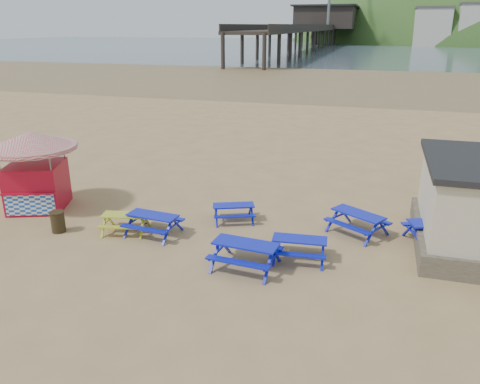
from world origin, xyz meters
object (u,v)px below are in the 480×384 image
(ice_cream_kiosk, at_px, (34,161))
(picnic_table_blue_a, at_px, (234,213))
(litter_bin, at_px, (58,222))
(picnic_table_yellow, at_px, (125,223))
(picnic_table_blue_b, at_px, (357,223))

(ice_cream_kiosk, bearing_deg, picnic_table_blue_a, -14.02)
(ice_cream_kiosk, relative_size, litter_bin, 5.93)
(picnic_table_blue_a, xyz_separation_m, litter_bin, (-5.97, -2.86, 0.07))
(picnic_table_blue_a, bearing_deg, ice_cream_kiosk, 164.65)
(picnic_table_blue_a, height_order, litter_bin, litter_bin)
(ice_cream_kiosk, height_order, litter_bin, ice_cream_kiosk)
(picnic_table_yellow, relative_size, litter_bin, 2.39)
(picnic_table_blue_b, bearing_deg, ice_cream_kiosk, -143.52)
(picnic_table_yellow, bearing_deg, picnic_table_blue_a, 18.86)
(picnic_table_blue_a, relative_size, litter_bin, 2.47)
(picnic_table_yellow, height_order, litter_bin, litter_bin)
(picnic_table_blue_b, bearing_deg, picnic_table_blue_a, -146.76)
(picnic_table_blue_b, xyz_separation_m, picnic_table_yellow, (-8.30, -2.28, -0.06))
(ice_cream_kiosk, xyz_separation_m, litter_bin, (2.30, -1.87, -1.66))
(picnic_table_blue_a, distance_m, litter_bin, 6.62)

